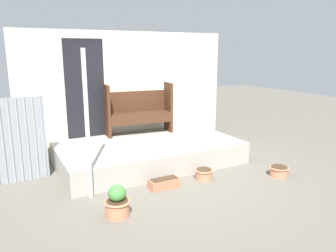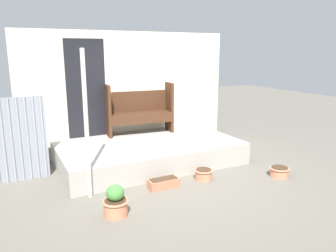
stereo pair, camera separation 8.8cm
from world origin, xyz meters
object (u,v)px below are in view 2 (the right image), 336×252
object	(u,v)px
bench	(139,109)
planter_box_rect	(163,183)
flower_pot_left	(116,202)
flower_pot_middle	(204,174)
flower_pot_right	(279,171)
support_post	(86,126)

from	to	relation	value
bench	planter_box_rect	xyz separation A→B (m)	(-0.41, -2.01, -0.89)
flower_pot_left	flower_pot_middle	size ratio (longest dim) A/B	1.36
bench	flower_pot_right	xyz separation A→B (m)	(1.64, -2.52, -0.87)
bench	flower_pot_right	world-z (taller)	bench
flower_pot_left	flower_pot_right	bearing A→B (deg)	0.78
flower_pot_right	planter_box_rect	distance (m)	2.12
support_post	bench	size ratio (longest dim) A/B	1.52
bench	planter_box_rect	bearing A→B (deg)	-95.82
bench	planter_box_rect	distance (m)	2.23
support_post	flower_pot_left	xyz separation A→B (m)	(0.16, -0.76, -0.92)
bench	planter_box_rect	size ratio (longest dim) A/B	2.88
bench	support_post	bearing A→B (deg)	-125.30
bench	flower_pot_right	bearing A→B (deg)	-51.06
support_post	bench	xyz separation A→B (m)	(1.57, 1.80, -0.15)
support_post	planter_box_rect	size ratio (longest dim) A/B	4.39
bench	flower_pot_middle	size ratio (longest dim) A/B	4.47
flower_pot_right	planter_box_rect	world-z (taller)	flower_pot_right
planter_box_rect	flower_pot_left	bearing A→B (deg)	-151.10
flower_pot_left	planter_box_rect	xyz separation A→B (m)	(0.99, 0.55, -0.12)
support_post	planter_box_rect	world-z (taller)	support_post
support_post	flower_pot_middle	world-z (taller)	support_post
flower_pot_right	flower_pot_left	bearing A→B (deg)	-179.22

